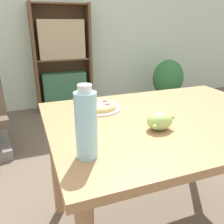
# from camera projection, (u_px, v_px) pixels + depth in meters

# --- Properties ---
(wall_back) EXTENTS (8.00, 0.05, 2.60)m
(wall_back) POSITION_uv_depth(u_px,v_px,m) (58.00, 17.00, 3.32)
(wall_back) COLOR silver
(wall_back) RESTS_ON ground_plane
(dining_table) EXTENTS (1.22, 0.89, 0.77)m
(dining_table) POSITION_uv_depth(u_px,v_px,m) (168.00, 134.00, 1.24)
(dining_table) COLOR #A37549
(dining_table) RESTS_ON ground_plane
(pizza_on_plate) EXTENTS (0.23, 0.23, 0.04)m
(pizza_on_plate) POSITION_uv_depth(u_px,v_px,m) (99.00, 107.00, 1.30)
(pizza_on_plate) COLOR white
(pizza_on_plate) RESTS_ON dining_table
(grape_bunch) EXTENTS (0.13, 0.09, 0.08)m
(grape_bunch) POSITION_uv_depth(u_px,v_px,m) (160.00, 121.00, 1.04)
(grape_bunch) COLOR #A8CC66
(grape_bunch) RESTS_ON dining_table
(drink_bottle) EXTENTS (0.08, 0.08, 0.26)m
(drink_bottle) POSITION_uv_depth(u_px,v_px,m) (86.00, 124.00, 0.80)
(drink_bottle) COLOR #A3DBEA
(drink_bottle) RESTS_ON dining_table
(bookshelf) EXTENTS (0.80, 0.28, 1.48)m
(bookshelf) POSITION_uv_depth(u_px,v_px,m) (63.00, 64.00, 3.40)
(bookshelf) COLOR brown
(bookshelf) RESTS_ON ground_plane
(potted_plant_floor) EXTENTS (0.49, 0.41, 0.70)m
(potted_plant_floor) POSITION_uv_depth(u_px,v_px,m) (168.00, 81.00, 3.67)
(potted_plant_floor) COLOR #70665B
(potted_plant_floor) RESTS_ON ground_plane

